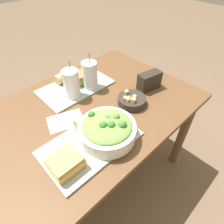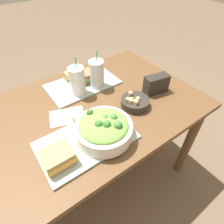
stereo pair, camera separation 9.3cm
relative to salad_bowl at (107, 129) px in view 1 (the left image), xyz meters
The scene contains 14 objects.
ground_plane 0.81m from the salad_bowl, 96.66° to the left, with size 12.00×12.00×0.00m, color brown.
dining_table 0.28m from the salad_bowl, 96.66° to the left, with size 1.42×0.84×0.72m.
tray_near 0.10m from the salad_bowl, 161.65° to the left, with size 0.44×0.26×0.01m.
tray_far 0.46m from the salad_bowl, 73.32° to the left, with size 0.44×0.26×0.01m.
salad_bowl is the anchor object (origin of this frame).
soup_bowl 0.28m from the salad_bowl, 18.14° to the left, with size 0.16×0.16×0.07m.
sandwich_near 0.23m from the salad_bowl, behind, with size 0.12×0.11×0.06m.
baguette_near 0.13m from the salad_bowl, 99.68° to the left, with size 0.11×0.06×0.06m.
sandwich_far 0.48m from the salad_bowl, 68.60° to the left, with size 0.15×0.13×0.06m.
baguette_far 0.54m from the salad_bowl, 78.83° to the left, with size 0.11×0.07×0.06m.
drink_cup_dark 0.37m from the salad_bowl, 79.84° to the left, with size 0.09×0.09×0.23m.
drink_cup_red 0.41m from the salad_bowl, 61.61° to the left, with size 0.09×0.09×0.23m.
chip_bag 0.47m from the salad_bowl, 14.21° to the left, with size 0.15×0.09×0.11m.
napkin_folded 0.25m from the salad_bowl, 109.18° to the left, with size 0.21×0.18×0.00m.
Camera 1 is at (-0.35, -0.65, 1.40)m, focal length 30.00 mm.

